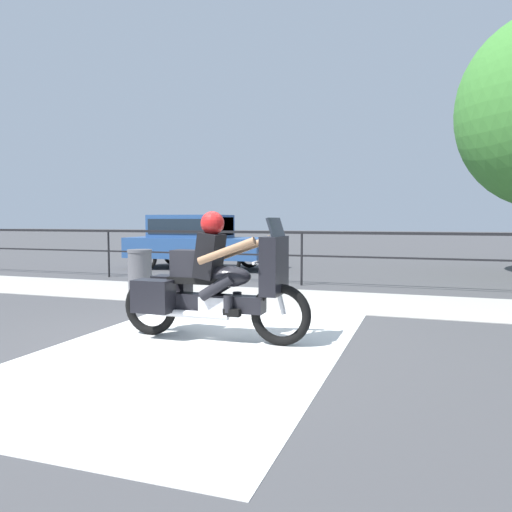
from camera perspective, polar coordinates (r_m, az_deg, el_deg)
name	(u,v)px	position (r m, az deg, el deg)	size (l,w,h in m)	color
ground_plane	(200,339)	(6.33, -6.38, -9.39)	(120.00, 120.00, 0.00)	#424244
sidewalk_band	(277,298)	(9.46, 2.45, -4.80)	(44.00, 2.40, 0.01)	#A8A59E
crosswalk_band	(205,343)	(6.09, -5.88, -9.89)	(3.26, 6.00, 0.01)	silver
fence_railing	(302,243)	(11.23, 5.25, 1.51)	(36.00, 0.05, 1.22)	black
motorcycle	(212,283)	(6.14, -5.10, -3.14)	(2.47, 0.76, 1.58)	black
parked_car	(196,238)	(15.12, -6.92, 2.02)	(4.25, 1.75, 1.62)	#284C84
trash_bin	(140,270)	(10.62, -13.12, -1.58)	(0.51, 0.51, 0.86)	#515156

